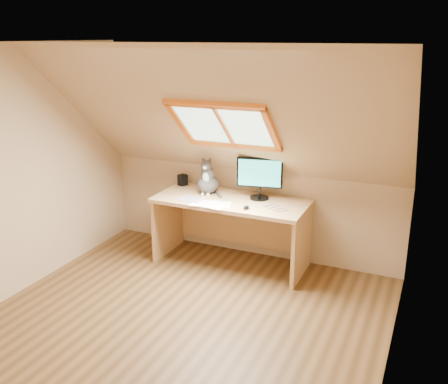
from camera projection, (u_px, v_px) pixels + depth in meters
The scene contains 10 objects.
ground at pixel (177, 327), 4.39m from camera, with size 3.50×3.50×0.00m, color brown.
room_shell at pixel (166, 173), 3.88m from camera, with size 3.52×3.52×2.41m.
desk at pixel (234, 217), 5.52m from camera, with size 1.66×0.73×0.76m.
monitor at pixel (260, 176), 5.32m from camera, with size 0.49×0.21×0.45m.
cat at pixel (208, 180), 5.55m from camera, with size 0.28×0.32×0.43m.
desk_speaker at pixel (183, 180), 5.87m from camera, with size 0.09×0.09×0.13m, color black.
graphics_tablet at pixel (192, 199), 5.37m from camera, with size 0.26×0.19×0.01m, color #B2B2B7.
mouse at pixel (246, 207), 5.08m from camera, with size 0.06×0.10×0.03m, color black.
papers at pixel (213, 205), 5.20m from camera, with size 0.35×0.30×0.01m.
cables at pixel (266, 208), 5.12m from camera, with size 0.51×0.26×0.01m.
Camera 1 is at (1.93, -3.33, 2.45)m, focal length 40.00 mm.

